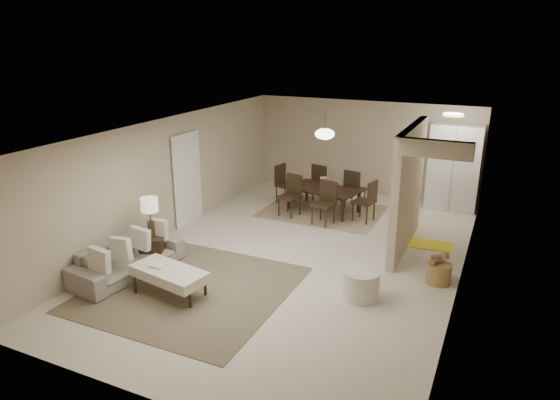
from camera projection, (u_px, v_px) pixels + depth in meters
The scene contains 22 objects.
floor at pixel (298, 255), 9.80m from camera, with size 9.00×9.00×0.00m, color beige.
ceiling at pixel (299, 129), 9.01m from camera, with size 9.00×9.00×0.00m, color white.
back_wall at pixel (364, 148), 13.28m from camera, with size 6.00×6.00×0.00m, color #BAA88D.
left_wall at pixel (169, 177), 10.60m from camera, with size 9.00×9.00×0.00m, color #BAA88D.
right_wall at pixel (466, 218), 8.21m from camera, with size 9.00×9.00×0.00m, color #BAA88D.
partition at pixel (408, 189), 9.76m from camera, with size 0.15×2.50×2.50m, color #BAA88D.
doorway at pixel (187, 180), 11.18m from camera, with size 0.04×0.90×2.04m, color black.
pantry_cabinet at pixel (454, 168), 12.10m from camera, with size 1.20×0.55×2.10m, color white.
flush_light at pixel (453, 115), 10.86m from camera, with size 0.44×0.44×0.05m, color white.
living_rug at pixel (191, 289), 8.48m from camera, with size 3.20×3.20×0.01m, color brown.
sofa at pixel (128, 259), 8.92m from camera, with size 0.82×2.09×0.61m, color gray.
ottoman_bench at pixel (169, 274), 8.19m from camera, with size 1.40×0.83×0.47m.
side_table at pixel (153, 249), 9.47m from camera, with size 0.46×0.46×0.51m, color black.
table_lamp at pixel (150, 208), 9.21m from camera, with size 0.32×0.32×0.76m.
round_pouf at pixel (361, 285), 8.13m from camera, with size 0.62×0.62×0.48m, color beige.
wicker_basket at pixel (439, 273), 8.65m from camera, with size 0.42×0.42×0.36m, color olive.
dining_rug at pixel (323, 211), 12.22m from camera, with size 2.80×2.10×0.01m, color #8B7656.
dining_table at pixel (323, 200), 12.13m from camera, with size 1.68×0.94×0.59m, color black.
dining_chairs at pixel (323, 192), 12.07m from camera, with size 2.69×2.17×0.99m.
vase at pixel (323, 186), 12.01m from camera, with size 0.14×0.14×0.14m, color white.
yellow_mat at pixel (429, 245), 10.28m from camera, with size 0.92×0.56×0.01m, color yellow.
pendant_light at pixel (325, 134), 11.62m from camera, with size 0.46×0.46×0.71m.
Camera 1 is at (3.45, -8.28, 4.11)m, focal length 32.00 mm.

